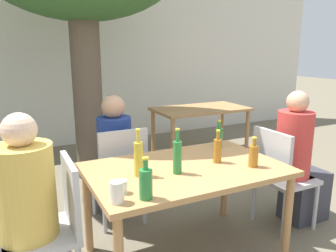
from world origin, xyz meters
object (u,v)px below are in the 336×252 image
patio_chair_0 (54,222)px  dining_table_front (186,177)px  dining_table_back (200,114)px  person_seated_1 (299,166)px  green_bottle_1 (146,183)px  green_bottle_4 (219,137)px  person_seated_2 (113,161)px  oil_cruet_3 (139,158)px  drinking_glass_1 (117,192)px  person_seated_0 (14,226)px  green_bottle_5 (177,156)px  patio_chair_2 (120,170)px  amber_bottle_0 (218,150)px  amber_bottle_2 (253,155)px  drinking_glass_0 (122,187)px  patio_chair_1 (279,173)px

patio_chair_0 → dining_table_front: bearing=90.0°
dining_table_back → person_seated_1: size_ratio=1.12×
green_bottle_1 → green_bottle_4: green_bottle_1 is taller
dining_table_back → person_seated_1: bearing=-96.8°
person_seated_2 → oil_cruet_3: size_ratio=3.57×
drinking_glass_1 → person_seated_0: bearing=148.5°
green_bottle_5 → dining_table_front: bearing=36.1°
patio_chair_2 → green_bottle_4: 0.94m
patio_chair_0 → amber_bottle_0: size_ratio=3.56×
amber_bottle_2 → dining_table_front: bearing=154.2°
patio_chair_0 → person_seated_2: bearing=144.5°
dining_table_back → green_bottle_4: size_ratio=5.63×
patio_chair_0 → person_seated_2: size_ratio=0.77×
patio_chair_0 → patio_chair_2: (0.67, 0.69, 0.00)m
person_seated_1 → drinking_glass_0: bearing=97.3°
patio_chair_0 → drinking_glass_1: 0.54m
green_bottle_1 → drinking_glass_0: (-0.10, 0.14, -0.06)m
green_bottle_1 → green_bottle_4: 1.19m
patio_chair_2 → person_seated_1: (1.48, -0.69, 0.02)m
drinking_glass_0 → drinking_glass_1: (-0.07, -0.11, 0.02)m
amber_bottle_0 → green_bottle_4: amber_bottle_0 is taller
dining_table_front → drinking_glass_1: (-0.64, -0.34, 0.14)m
dining_table_back → drinking_glass_0: size_ratio=17.30×
patio_chair_0 → green_bottle_4: green_bottle_4 is taller
person_seated_2 → amber_bottle_2: (0.74, -1.15, 0.30)m
person_seated_0 → amber_bottle_2: size_ratio=5.45×
drinking_glass_0 → drinking_glass_1: size_ratio=0.63×
dining_table_back → person_seated_0: size_ratio=1.12×
green_bottle_5 → person_seated_2: bearing=99.5°
patio_chair_1 → person_seated_2: bearing=53.1°
dining_table_back → green_bottle_1: bearing=-127.8°
amber_bottle_0 → person_seated_0: bearing=179.2°
dining_table_front → patio_chair_1: size_ratio=1.57×
person_seated_1 → amber_bottle_0: 0.97m
person_seated_1 → person_seated_2: person_seated_1 is taller
amber_bottle_0 → green_bottle_5: green_bottle_5 is taller
oil_cruet_3 → patio_chair_0: bearing=179.2°
green_bottle_4 → green_bottle_5: 0.74m
person_seated_1 → oil_cruet_3: (-1.57, -0.01, 0.32)m
dining_table_back → patio_chair_0: patio_chair_0 is taller
dining_table_back → patio_chair_2: bearing=-140.7°
green_bottle_5 → patio_chair_1: bearing=4.6°
green_bottle_1 → green_bottle_5: (0.35, 0.27, 0.03)m
green_bottle_4 → green_bottle_5: (-0.63, -0.40, 0.03)m
green_bottle_4 → drinking_glass_0: green_bottle_4 is taller
person_seated_0 → green_bottle_1: size_ratio=4.89×
dining_table_back → drinking_glass_1: size_ratio=10.87×
person_seated_2 → oil_cruet_3: (-0.09, -0.94, 0.34)m
person_seated_0 → dining_table_front: bearing=90.0°
green_bottle_5 → drinking_glass_0: bearing=-162.9°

